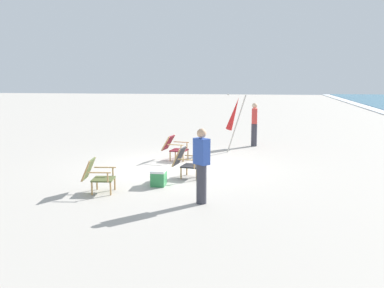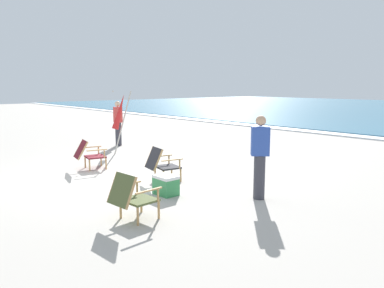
{
  "view_description": "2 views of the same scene",
  "coord_description": "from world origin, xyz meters",
  "px_view_note": "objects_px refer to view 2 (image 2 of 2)",
  "views": [
    {
      "loc": [
        12.82,
        1.84,
        2.85
      ],
      "look_at": [
        0.62,
        0.43,
        0.81
      ],
      "focal_mm": 42.0,
      "sensor_mm": 36.0,
      "label": 1
    },
    {
      "loc": [
        7.96,
        -4.67,
        2.19
      ],
      "look_at": [
        1.18,
        1.26,
        0.78
      ],
      "focal_mm": 35.0,
      "sensor_mm": 36.0,
      "label": 2
    }
  ],
  "objects_px": {
    "beach_chair_mid_center": "(89,153)",
    "cooler_box": "(166,185)",
    "beach_chair_front_left": "(132,196)",
    "person_by_waterline": "(118,123)",
    "umbrella_furled_red": "(120,112)",
    "beach_chair_back_right": "(161,163)",
    "person_near_chairs": "(260,157)"
  },
  "relations": [
    {
      "from": "beach_chair_mid_center",
      "to": "person_near_chairs",
      "type": "bearing_deg",
      "value": 15.89
    },
    {
      "from": "person_by_waterline",
      "to": "cooler_box",
      "type": "distance_m",
      "value": 6.65
    },
    {
      "from": "person_near_chairs",
      "to": "beach_chair_back_right",
      "type": "bearing_deg",
      "value": -164.68
    },
    {
      "from": "umbrella_furled_red",
      "to": "person_by_waterline",
      "type": "height_order",
      "value": "umbrella_furled_red"
    },
    {
      "from": "beach_chair_front_left",
      "to": "umbrella_furled_red",
      "type": "height_order",
      "value": "umbrella_furled_red"
    },
    {
      "from": "beach_chair_back_right",
      "to": "beach_chair_front_left",
      "type": "xyz_separation_m",
      "value": [
        1.73,
        -1.89,
        0.0
      ]
    },
    {
      "from": "beach_chair_mid_center",
      "to": "cooler_box",
      "type": "xyz_separation_m",
      "value": [
        3.2,
        0.11,
        -0.22
      ]
    },
    {
      "from": "beach_chair_back_right",
      "to": "person_by_waterline",
      "type": "distance_m",
      "value": 5.58
    },
    {
      "from": "beach_chair_back_right",
      "to": "cooler_box",
      "type": "distance_m",
      "value": 1.1
    },
    {
      "from": "umbrella_furled_red",
      "to": "cooler_box",
      "type": "distance_m",
      "value": 5.16
    },
    {
      "from": "beach_chair_mid_center",
      "to": "person_near_chairs",
      "type": "relative_size",
      "value": 0.53
    },
    {
      "from": "beach_chair_front_left",
      "to": "person_by_waterline",
      "type": "distance_m",
      "value": 7.94
    },
    {
      "from": "beach_chair_back_right",
      "to": "person_by_waterline",
      "type": "height_order",
      "value": "person_by_waterline"
    },
    {
      "from": "beach_chair_back_right",
      "to": "person_near_chairs",
      "type": "height_order",
      "value": "person_near_chairs"
    },
    {
      "from": "beach_chair_mid_center",
      "to": "person_near_chairs",
      "type": "distance_m",
      "value": 4.82
    },
    {
      "from": "person_near_chairs",
      "to": "person_by_waterline",
      "type": "bearing_deg",
      "value": 170.41
    },
    {
      "from": "umbrella_furled_red",
      "to": "cooler_box",
      "type": "relative_size",
      "value": 4.18
    },
    {
      "from": "umbrella_furled_red",
      "to": "person_by_waterline",
      "type": "distance_m",
      "value": 1.67
    },
    {
      "from": "person_by_waterline",
      "to": "cooler_box",
      "type": "height_order",
      "value": "person_by_waterline"
    },
    {
      "from": "beach_chair_mid_center",
      "to": "cooler_box",
      "type": "height_order",
      "value": "beach_chair_mid_center"
    },
    {
      "from": "umbrella_furled_red",
      "to": "beach_chair_mid_center",
      "type": "bearing_deg",
      "value": -50.59
    },
    {
      "from": "umbrella_furled_red",
      "to": "cooler_box",
      "type": "height_order",
      "value": "umbrella_furled_red"
    },
    {
      "from": "person_near_chairs",
      "to": "beach_chair_front_left",
      "type": "bearing_deg",
      "value": -103.17
    },
    {
      "from": "beach_chair_mid_center",
      "to": "beach_chair_front_left",
      "type": "distance_m",
      "value": 4.21
    },
    {
      "from": "beach_chair_front_left",
      "to": "person_by_waterline",
      "type": "height_order",
      "value": "person_by_waterline"
    },
    {
      "from": "umbrella_furled_red",
      "to": "person_by_waterline",
      "type": "relative_size",
      "value": 1.25
    },
    {
      "from": "beach_chair_back_right",
      "to": "umbrella_furled_red",
      "type": "bearing_deg",
      "value": 162.89
    },
    {
      "from": "beach_chair_mid_center",
      "to": "person_near_chairs",
      "type": "xyz_separation_m",
      "value": [
        4.62,
        1.31,
        0.42
      ]
    },
    {
      "from": "umbrella_furled_red",
      "to": "cooler_box",
      "type": "bearing_deg",
      "value": -20.23
    },
    {
      "from": "umbrella_furled_red",
      "to": "beach_chair_back_right",
      "type": "bearing_deg",
      "value": -17.11
    },
    {
      "from": "person_by_waterline",
      "to": "umbrella_furled_red",
      "type": "bearing_deg",
      "value": -27.64
    },
    {
      "from": "cooler_box",
      "to": "person_near_chairs",
      "type": "bearing_deg",
      "value": 40.4
    }
  ]
}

